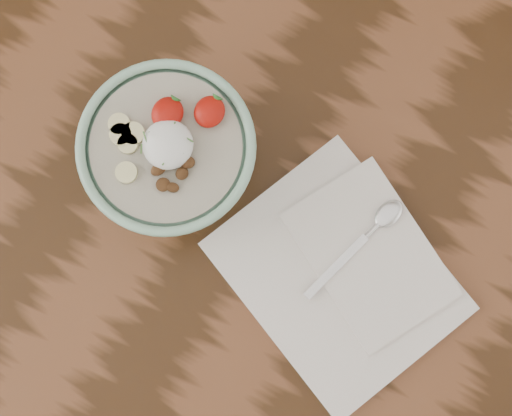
# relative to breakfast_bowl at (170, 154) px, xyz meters

# --- Properties ---
(table) EXTENTS (1.60, 0.90, 0.75)m
(table) POSITION_rel_breakfast_bowl_xyz_m (0.09, -0.03, -0.16)
(table) COLOR #341D0D
(table) RESTS_ON ground
(breakfast_bowl) EXTENTS (0.21, 0.21, 0.14)m
(breakfast_bowl) POSITION_rel_breakfast_bowl_xyz_m (0.00, 0.00, 0.00)
(breakfast_bowl) COLOR #8CBDA1
(breakfast_bowl) RESTS_ON table
(napkin) EXTENTS (0.35, 0.32, 0.02)m
(napkin) POSITION_rel_breakfast_bowl_xyz_m (0.25, -0.01, -0.06)
(napkin) COLOR white
(napkin) RESTS_ON table
(spoon) EXTENTS (0.06, 0.17, 0.01)m
(spoon) POSITION_rel_breakfast_bowl_xyz_m (0.26, 0.05, -0.05)
(spoon) COLOR silver
(spoon) RESTS_ON napkin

